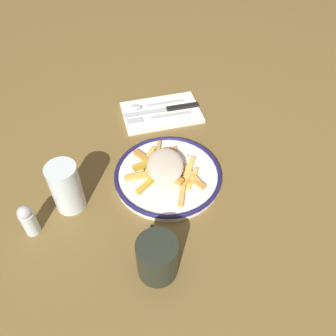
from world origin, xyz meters
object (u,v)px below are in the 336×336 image
at_px(knife, 168,109).
at_px(spoon, 148,106).
at_px(napkin, 161,112).
at_px(fork, 159,117).
at_px(coffee_mug, 157,257).
at_px(salt_shaker, 28,220).
at_px(plate, 168,175).
at_px(water_glass, 66,187).
at_px(fries_heap, 166,168).

xyz_separation_m(knife, spoon, (0.02, 0.05, 0.00)).
height_order(napkin, fork, fork).
xyz_separation_m(fork, knife, (0.03, -0.03, 0.00)).
xyz_separation_m(fork, spoon, (0.05, 0.02, 0.00)).
height_order(knife, coffee_mug, coffee_mug).
relative_size(coffee_mug, salt_shaker, 1.33).
xyz_separation_m(plate, salt_shaker, (-0.09, 0.30, 0.03)).
distance_m(knife, water_glass, 0.38).
relative_size(napkin, knife, 1.00).
height_order(spoon, salt_shaker, salt_shaker).
distance_m(napkin, coffee_mug, 0.46).
xyz_separation_m(plate, fork, (0.21, -0.01, 0.00)).
relative_size(plate, salt_shaker, 3.18).
bearing_deg(spoon, water_glass, 144.74).
distance_m(napkin, spoon, 0.04).
distance_m(fork, knife, 0.04).
relative_size(napkin, fork, 1.20).
xyz_separation_m(fries_heap, fork, (0.20, -0.02, -0.02)).
bearing_deg(knife, salt_shaker, 133.81).
height_order(plate, knife, plate).
xyz_separation_m(knife, coffee_mug, (-0.46, 0.10, 0.03)).
relative_size(fries_heap, knife, 0.98).
xyz_separation_m(coffee_mug, salt_shaker, (0.13, 0.24, -0.00)).
bearing_deg(coffee_mug, water_glass, 41.39).
bearing_deg(knife, fries_heap, 168.59).
bearing_deg(fries_heap, spoon, 1.47).
bearing_deg(water_glass, knife, -44.03).
bearing_deg(fries_heap, fork, -4.49).
height_order(plate, fries_heap, fries_heap).
bearing_deg(fork, fries_heap, 175.51).
xyz_separation_m(fork, water_glass, (-0.24, 0.23, 0.05)).
bearing_deg(spoon, fork, -157.17).
bearing_deg(plate, salt_shaker, 106.99).
height_order(fries_heap, salt_shaker, salt_shaker).
bearing_deg(fork, water_glass, 136.29).
relative_size(fries_heap, coffee_mug, 1.99).
xyz_separation_m(water_glass, coffee_mug, (-0.18, -0.16, -0.01)).
bearing_deg(fork, spoon, 22.83).
xyz_separation_m(knife, water_glass, (-0.27, 0.26, 0.04)).
distance_m(fork, salt_shaker, 0.43).
bearing_deg(water_glass, napkin, -42.01).
distance_m(napkin, water_glass, 0.37).
bearing_deg(coffee_mug, spoon, -5.79).
bearing_deg(salt_shaker, knife, -46.19).
height_order(plate, napkin, plate).
bearing_deg(knife, plate, 169.73).
relative_size(plate, water_glass, 2.12).
xyz_separation_m(napkin, knife, (0.00, -0.02, 0.01)).
distance_m(fries_heap, salt_shaker, 0.31).
relative_size(napkin, coffee_mug, 2.03).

